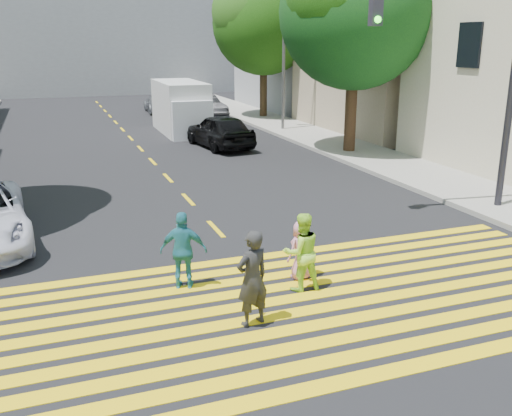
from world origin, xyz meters
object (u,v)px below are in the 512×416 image
dark_car_near (220,131)px  dark_car_parked (203,106)px  pedestrian_woman (302,252)px  pedestrian_child (301,250)px  tree_right_near (357,3)px  pedestrian_man (252,278)px  silver_car (159,103)px  traffic_signal (476,61)px  tree_right_far (265,17)px  pedestrian_extra (184,251)px  white_van (182,109)px

dark_car_near → dark_car_parked: bearing=-108.5°
pedestrian_woman → pedestrian_child: 0.56m
tree_right_near → pedestrian_man: size_ratio=5.30×
tree_right_near → silver_car: tree_right_near is taller
silver_car → traffic_signal: bearing=100.8°
silver_car → pedestrian_child: bearing=87.7°
tree_right_far → dark_car_near: size_ratio=1.97×
pedestrian_man → dark_car_parked: pedestrian_man is taller
tree_right_near → pedestrian_man: 16.64m
pedestrian_woman → tree_right_far: bearing=-109.5°
pedestrian_extra → dark_car_parked: size_ratio=0.36×
tree_right_near → dark_car_parked: size_ratio=2.07×
pedestrian_child → silver_car: 28.44m
pedestrian_woman → traffic_signal: traffic_signal is taller
tree_right_far → dark_car_parked: 6.46m
pedestrian_woman → pedestrian_man: bearing=36.6°
pedestrian_woman → dark_car_near: size_ratio=0.35×
pedestrian_child → silver_car: bearing=-111.4°
tree_right_near → pedestrian_woman: (-7.71, -11.90, -5.30)m
silver_car → white_van: size_ratio=0.76×
pedestrian_child → silver_car: size_ratio=0.29×
pedestrian_man → dark_car_parked: bearing=-120.4°
tree_right_near → tree_right_far: (0.67, 11.96, -0.13)m
tree_right_far → dark_car_near: (-5.48, -8.70, -5.18)m
pedestrian_man → pedestrian_child: pedestrian_man is taller
pedestrian_woman → pedestrian_extra: size_ratio=1.00×
white_van → traffic_signal: (4.08, -16.73, 2.91)m
dark_car_near → silver_car: dark_car_near is taller
pedestrian_man → tree_right_near: bearing=-142.1°
pedestrian_child → pedestrian_extra: size_ratio=0.79×
pedestrian_child → white_van: bearing=-112.2°
pedestrian_extra → dark_car_near: bearing=-89.7°
tree_right_near → silver_car: size_ratio=2.13×
silver_car → traffic_signal: size_ratio=0.66×
pedestrian_man → dark_car_parked: 27.08m
tree_right_far → dark_car_near: 11.52m
tree_right_near → tree_right_far: tree_right_near is taller
pedestrian_child → silver_car: (2.58, 28.32, 0.00)m
pedestrian_extra → silver_car: (4.91, 27.96, -0.16)m
pedestrian_child → traffic_signal: 7.57m
tree_right_near → pedestrian_extra: (-9.82, -11.05, -5.30)m
tree_right_near → pedestrian_child: 14.70m
white_van → pedestrian_woman: bearing=-95.8°
pedestrian_extra → dark_car_near: pedestrian_extra is taller
tree_right_far → traffic_signal: 20.89m
tree_right_near → dark_car_near: tree_right_near is taller
pedestrian_extra → traffic_signal: bearing=-145.2°
pedestrian_man → silver_car: (4.17, 29.84, -0.23)m
pedestrian_child → white_van: (2.06, 19.39, 0.63)m
pedestrian_man → pedestrian_woman: pedestrian_man is taller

